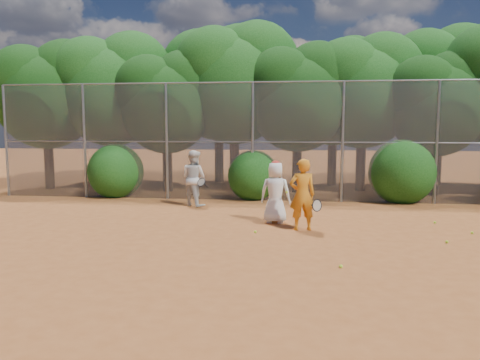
# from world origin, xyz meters

# --- Properties ---
(ground) EXTENTS (80.00, 80.00, 0.00)m
(ground) POSITION_xyz_m (0.00, 0.00, 0.00)
(ground) COLOR #974F22
(ground) RESTS_ON ground
(fence_back) EXTENTS (20.05, 0.09, 4.03)m
(fence_back) POSITION_xyz_m (-0.12, 6.00, 2.05)
(fence_back) COLOR gray
(fence_back) RESTS_ON ground
(tree_0) EXTENTS (4.38, 3.81, 6.00)m
(tree_0) POSITION_xyz_m (-9.44, 8.04, 3.93)
(tree_0) COLOR black
(tree_0) RESTS_ON ground
(tree_1) EXTENTS (4.64, 4.03, 6.35)m
(tree_1) POSITION_xyz_m (-6.94, 8.54, 4.16)
(tree_1) COLOR black
(tree_1) RESTS_ON ground
(tree_2) EXTENTS (3.99, 3.47, 5.47)m
(tree_2) POSITION_xyz_m (-4.45, 7.83, 3.58)
(tree_2) COLOR black
(tree_2) RESTS_ON ground
(tree_3) EXTENTS (4.89, 4.26, 6.70)m
(tree_3) POSITION_xyz_m (-1.94, 8.84, 4.40)
(tree_3) COLOR black
(tree_3) RESTS_ON ground
(tree_4) EXTENTS (4.19, 3.64, 5.73)m
(tree_4) POSITION_xyz_m (0.55, 8.24, 3.76)
(tree_4) COLOR black
(tree_4) RESTS_ON ground
(tree_5) EXTENTS (4.51, 3.92, 6.17)m
(tree_5) POSITION_xyz_m (3.06, 9.04, 4.05)
(tree_5) COLOR black
(tree_5) RESTS_ON ground
(tree_6) EXTENTS (3.86, 3.36, 5.29)m
(tree_6) POSITION_xyz_m (5.55, 8.03, 3.47)
(tree_6) COLOR black
(tree_6) RESTS_ON ground
(tree_9) EXTENTS (4.83, 4.20, 6.62)m
(tree_9) POSITION_xyz_m (-7.94, 10.84, 4.34)
(tree_9) COLOR black
(tree_9) RESTS_ON ground
(tree_10) EXTENTS (5.15, 4.48, 7.06)m
(tree_10) POSITION_xyz_m (-2.93, 11.05, 4.63)
(tree_10) COLOR black
(tree_10) RESTS_ON ground
(tree_11) EXTENTS (4.64, 4.03, 6.35)m
(tree_11) POSITION_xyz_m (2.06, 10.64, 4.16)
(tree_11) COLOR black
(tree_11) RESTS_ON ground
(tree_12) EXTENTS (5.02, 4.37, 6.88)m
(tree_12) POSITION_xyz_m (6.56, 11.24, 4.51)
(tree_12) COLOR black
(tree_12) RESTS_ON ground
(bush_0) EXTENTS (2.00, 2.00, 2.00)m
(bush_0) POSITION_xyz_m (-6.00, 6.30, 1.00)
(bush_0) COLOR #134511
(bush_0) RESTS_ON ground
(bush_1) EXTENTS (1.80, 1.80, 1.80)m
(bush_1) POSITION_xyz_m (-1.00, 6.30, 0.90)
(bush_1) COLOR #134511
(bush_1) RESTS_ON ground
(bush_2) EXTENTS (2.20, 2.20, 2.20)m
(bush_2) POSITION_xyz_m (4.00, 6.30, 1.10)
(bush_2) COLOR #134511
(bush_2) RESTS_ON ground
(player_yellow) EXTENTS (0.84, 0.59, 1.75)m
(player_yellow) POSITION_xyz_m (0.65, 1.52, 0.88)
(player_yellow) COLOR orange
(player_yellow) RESTS_ON ground
(player_teen) EXTENTS (0.83, 0.58, 1.65)m
(player_teen) POSITION_xyz_m (-0.04, 2.31, 0.82)
(player_teen) COLOR white
(player_teen) RESTS_ON ground
(player_white) EXTENTS (1.09, 1.03, 1.78)m
(player_white) POSITION_xyz_m (-2.74, 4.65, 0.89)
(player_white) COLOR silver
(player_white) RESTS_ON ground
(ball_0) EXTENTS (0.07, 0.07, 0.07)m
(ball_0) POSITION_xyz_m (3.77, 0.57, 0.03)
(ball_0) COLOR #BAE229
(ball_0) RESTS_ON ground
(ball_1) EXTENTS (0.07, 0.07, 0.07)m
(ball_1) POSITION_xyz_m (4.11, 2.69, 0.03)
(ball_1) COLOR #BAE229
(ball_1) RESTS_ON ground
(ball_2) EXTENTS (0.07, 0.07, 0.07)m
(ball_2) POSITION_xyz_m (1.32, -1.53, 0.03)
(ball_2) COLOR #BAE229
(ball_2) RESTS_ON ground
(ball_3) EXTENTS (0.07, 0.07, 0.07)m
(ball_3) POSITION_xyz_m (4.64, 1.55, 0.03)
(ball_3) COLOR #BAE229
(ball_3) RESTS_ON ground
(ball_4) EXTENTS (0.07, 0.07, 0.07)m
(ball_4) POSITION_xyz_m (-0.45, 1.04, 0.03)
(ball_4) COLOR #BAE229
(ball_4) RESTS_ON ground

